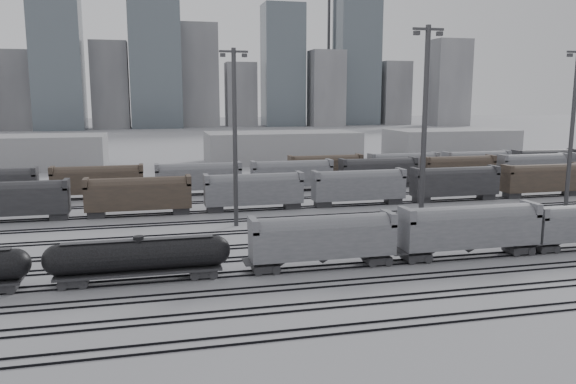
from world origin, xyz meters
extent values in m
plane|color=#B3B4B8|center=(0.00, 0.00, 0.00)|extent=(900.00, 900.00, 0.00)
cube|color=black|center=(0.00, -14.72, 0.08)|extent=(220.00, 0.07, 0.16)
cube|color=black|center=(0.00, -13.28, 0.08)|extent=(220.00, 0.07, 0.16)
cube|color=black|center=(0.00, -9.72, 0.08)|extent=(220.00, 0.07, 0.16)
cube|color=black|center=(0.00, -8.28, 0.08)|extent=(220.00, 0.07, 0.16)
cube|color=black|center=(0.00, -4.72, 0.08)|extent=(220.00, 0.07, 0.16)
cube|color=black|center=(0.00, -3.28, 0.08)|extent=(220.00, 0.07, 0.16)
cube|color=black|center=(0.00, 0.28, 0.08)|extent=(220.00, 0.07, 0.16)
cube|color=black|center=(0.00, 1.72, 0.08)|extent=(220.00, 0.07, 0.16)
cube|color=black|center=(0.00, 5.28, 0.08)|extent=(220.00, 0.07, 0.16)
cube|color=black|center=(0.00, 6.72, 0.08)|extent=(220.00, 0.07, 0.16)
cube|color=black|center=(0.00, 10.28, 0.08)|extent=(220.00, 0.07, 0.16)
cube|color=black|center=(0.00, 11.72, 0.08)|extent=(220.00, 0.07, 0.16)
cube|color=black|center=(0.00, 17.28, 0.08)|extent=(220.00, 0.07, 0.16)
cube|color=black|center=(0.00, 18.72, 0.08)|extent=(220.00, 0.07, 0.16)
cube|color=black|center=(0.00, 24.28, 0.08)|extent=(220.00, 0.07, 0.16)
cube|color=black|center=(0.00, 25.72, 0.08)|extent=(220.00, 0.07, 0.16)
cube|color=black|center=(0.00, 31.28, 0.08)|extent=(220.00, 0.07, 0.16)
cube|color=black|center=(0.00, 32.72, 0.08)|extent=(220.00, 0.07, 0.16)
cube|color=black|center=(0.00, 39.28, 0.08)|extent=(220.00, 0.07, 0.16)
cube|color=black|center=(0.00, 40.72, 0.08)|extent=(220.00, 0.07, 0.16)
cube|color=black|center=(0.00, 47.28, 0.08)|extent=(220.00, 0.07, 0.16)
cube|color=black|center=(0.00, 48.72, 0.08)|extent=(220.00, 0.07, 0.16)
cube|color=black|center=(0.00, 55.28, 0.08)|extent=(220.00, 0.07, 0.16)
cube|color=black|center=(0.00, 56.72, 0.08)|extent=(220.00, 0.07, 0.16)
cube|color=#262629|center=(-37.23, 1.00, 0.52)|extent=(2.45, 1.98, 0.66)
sphere|color=black|center=(-36.05, 1.00, 2.50)|extent=(2.74, 2.74, 2.74)
cube|color=#262629|center=(-31.27, 1.00, 0.54)|extent=(2.53, 2.05, 0.68)
cube|color=#262629|center=(-19.57, 1.00, 0.54)|extent=(2.53, 2.05, 0.68)
cube|color=#262629|center=(-25.42, 1.00, 1.02)|extent=(15.11, 2.63, 0.24)
cylinder|color=black|center=(-25.42, 1.00, 2.58)|extent=(14.14, 2.83, 2.83)
sphere|color=black|center=(-32.49, 1.00, 2.58)|extent=(2.83, 2.83, 2.83)
sphere|color=black|center=(-18.35, 1.00, 2.58)|extent=(2.83, 2.83, 2.83)
cylinder|color=black|center=(-25.42, 1.00, 4.14)|extent=(0.97, 0.97, 0.49)
cube|color=#262629|center=(-25.42, 1.00, 4.05)|extent=(13.65, 0.88, 0.06)
cube|color=#262629|center=(-13.48, 1.00, 0.54)|extent=(2.55, 2.06, 0.69)
cube|color=#262629|center=(-1.71, 1.00, 0.54)|extent=(2.55, 2.06, 0.69)
cube|color=slate|center=(-7.60, 1.00, 2.84)|extent=(14.71, 2.94, 3.14)
cylinder|color=slate|center=(-7.60, 1.00, 4.02)|extent=(13.34, 2.84, 2.84)
cube|color=slate|center=(-14.66, 1.00, 4.81)|extent=(0.69, 2.94, 1.37)
cube|color=slate|center=(-0.54, 1.00, 4.81)|extent=(0.69, 2.94, 1.37)
cone|color=#262629|center=(-7.60, 1.00, 0.93)|extent=(2.35, 2.35, 0.88)
cube|color=#262629|center=(2.67, 1.00, 0.56)|extent=(2.67, 2.15, 0.72)
cube|color=#262629|center=(14.97, 1.00, 0.56)|extent=(2.67, 2.15, 0.72)
cube|color=slate|center=(8.82, 1.00, 2.97)|extent=(15.38, 3.08, 3.28)
cylinder|color=slate|center=(8.82, 1.00, 4.20)|extent=(13.95, 2.97, 2.97)
cube|color=slate|center=(1.44, 1.00, 5.02)|extent=(0.72, 3.08, 1.44)
cube|color=slate|center=(16.21, 1.00, 5.02)|extent=(0.72, 3.08, 1.44)
cone|color=#262629|center=(8.82, 1.00, 0.97)|extent=(2.46, 2.46, 0.92)
cube|color=#262629|center=(18.36, 1.00, 0.51)|extent=(2.40, 1.94, 0.65)
cube|color=slate|center=(17.25, 1.00, 4.52)|extent=(0.65, 2.77, 1.29)
cylinder|color=#3A3A3C|center=(-13.23, 22.04, 11.65)|extent=(0.60, 0.60, 23.30)
cube|color=#3A3A3C|center=(-13.23, 22.04, 22.84)|extent=(3.73, 0.28, 0.28)
cube|color=#3A3A3C|center=(-14.63, 22.04, 22.37)|extent=(0.65, 0.47, 0.47)
cube|color=#3A3A3C|center=(-11.84, 22.04, 22.37)|extent=(0.65, 0.47, 0.47)
cylinder|color=#3A3A3C|center=(10.05, 14.57, 12.96)|extent=(0.66, 0.66, 25.92)
cube|color=#3A3A3C|center=(10.05, 14.57, 25.41)|extent=(4.15, 0.31, 0.31)
cube|color=#3A3A3C|center=(8.49, 14.57, 24.89)|extent=(0.73, 0.52, 0.52)
cube|color=#3A3A3C|center=(11.60, 14.57, 24.89)|extent=(0.73, 0.52, 0.52)
cylinder|color=#3A3A3C|center=(36.73, 19.85, 12.01)|extent=(0.61, 0.61, 24.02)
cube|color=#3A3A3C|center=(35.29, 19.85, 23.06)|extent=(0.67, 0.48, 0.48)
cube|color=#262629|center=(-43.00, 32.00, 2.80)|extent=(15.00, 3.00, 5.60)
cube|color=#4C3D30|center=(-26.00, 32.00, 2.80)|extent=(15.00, 3.00, 5.60)
cube|color=slate|center=(-9.00, 32.00, 2.80)|extent=(15.00, 3.00, 5.60)
cube|color=slate|center=(8.00, 32.00, 2.80)|extent=(15.00, 3.00, 5.60)
cube|color=#262629|center=(25.00, 32.00, 2.80)|extent=(15.00, 3.00, 5.60)
cube|color=#4C3D30|center=(42.00, 32.00, 2.80)|extent=(15.00, 3.00, 5.60)
cube|color=#4C3D30|center=(-33.00, 48.00, 2.80)|extent=(15.00, 3.00, 5.60)
cube|color=slate|center=(-16.00, 48.00, 2.80)|extent=(15.00, 3.00, 5.60)
cube|color=slate|center=(1.00, 48.00, 2.80)|extent=(15.00, 3.00, 5.60)
cube|color=#262629|center=(18.00, 48.00, 2.80)|extent=(15.00, 3.00, 5.60)
cube|color=#4C3D30|center=(35.00, 48.00, 2.80)|extent=(15.00, 3.00, 5.60)
cube|color=slate|center=(52.00, 48.00, 2.80)|extent=(15.00, 3.00, 5.60)
cube|color=#4C3D30|center=(10.00, 56.00, 2.80)|extent=(15.00, 3.00, 5.60)
cube|color=slate|center=(27.00, 56.00, 2.80)|extent=(15.00, 3.00, 5.60)
cube|color=slate|center=(44.00, 56.00, 2.80)|extent=(15.00, 3.00, 5.60)
cube|color=#262629|center=(61.00, 56.00, 2.80)|extent=(15.00, 3.00, 5.60)
cube|color=#939396|center=(10.00, 95.00, 4.00)|extent=(40.00, 18.00, 8.00)
cube|color=#939396|center=(60.00, 95.00, 4.00)|extent=(35.00, 18.00, 8.00)
cube|color=#97979A|center=(-95.00, 280.00, 21.00)|extent=(22.00, 17.60, 42.00)
cube|color=#515B62|center=(-70.00, 280.00, 40.00)|extent=(25.00, 20.00, 80.00)
cube|color=#97979A|center=(-45.00, 280.00, 24.00)|extent=(20.00, 16.00, 48.00)
cube|color=#515B62|center=(-20.00, 280.00, 47.50)|extent=(28.00, 22.40, 95.00)
cube|color=#97979A|center=(5.00, 280.00, 30.00)|extent=(22.00, 17.60, 60.00)
cube|color=#97979A|center=(30.00, 280.00, 19.00)|extent=(18.00, 14.40, 38.00)
cube|color=#515B62|center=(55.00, 280.00, 36.00)|extent=(24.00, 19.20, 72.00)
cube|color=#97979A|center=(80.00, 280.00, 22.50)|extent=(20.00, 16.00, 45.00)
cube|color=#515B62|center=(105.00, 280.00, 44.00)|extent=(26.00, 20.80, 88.00)
cube|color=#97979A|center=(130.00, 280.00, 20.00)|extent=(18.00, 14.40, 40.00)
cube|color=#97979A|center=(155.00, 280.00, 26.00)|extent=(22.00, 17.60, 52.00)
cylinder|color=#3A3A3C|center=(-30.00, 305.00, 50.00)|extent=(1.80, 1.80, 100.00)
cylinder|color=#3A3A3C|center=(90.00, 305.00, 50.00)|extent=(1.80, 1.80, 100.00)
camera|label=1|loc=(-23.92, -51.17, 16.97)|focal=35.00mm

